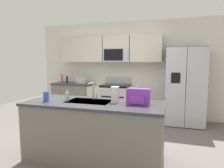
{
  "coord_description": "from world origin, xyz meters",
  "views": [
    {
      "loc": [
        1.24,
        -3.3,
        1.51
      ],
      "look_at": [
        0.03,
        0.6,
        1.05
      ],
      "focal_mm": 31.91,
      "sensor_mm": 36.0,
      "label": 1
    }
  ],
  "objects": [
    {
      "name": "soap_dispenser",
      "position": [
        -0.33,
        -0.59,
        0.97
      ],
      "size": [
        0.06,
        0.06,
        0.17
      ],
      "color": "#A5D8B2",
      "rests_on": "island_counter"
    },
    {
      "name": "back_counter",
      "position": [
        -1.51,
        1.8,
        0.45
      ],
      "size": [
        1.1,
        0.63,
        0.9
      ],
      "color": "slate",
      "rests_on": "ground"
    },
    {
      "name": "pepper_mill",
      "position": [
        -1.71,
        1.8,
        1.0
      ],
      "size": [
        0.05,
        0.05,
        0.2
      ],
      "primitive_type": "cylinder",
      "color": "black",
      "rests_on": "back_counter"
    },
    {
      "name": "kitchen_wall_unit",
      "position": [
        -0.14,
        2.08,
        1.47
      ],
      "size": [
        5.2,
        0.43,
        2.6
      ],
      "color": "silver",
      "rests_on": "ground"
    },
    {
      "name": "ground_plane",
      "position": [
        0.0,
        0.0,
        0.0
      ],
      "size": [
        9.0,
        9.0,
        0.0
      ],
      "primitive_type": "plane",
      "color": "#66605B",
      "rests_on": "ground"
    },
    {
      "name": "toaster",
      "position": [
        -1.23,
        1.75,
        0.99
      ],
      "size": [
        0.28,
        0.16,
        0.18
      ],
      "color": "#B7BABF",
      "rests_on": "back_counter"
    },
    {
      "name": "bottle_pink",
      "position": [
        -1.88,
        1.81,
        1.02
      ],
      "size": [
        0.07,
        0.07,
        0.25
      ],
      "primitive_type": "cylinder",
      "color": "#EA4C93",
      "rests_on": "back_counter"
    },
    {
      "name": "sink_faucet",
      "position": [
        0.01,
        -0.36,
        1.07
      ],
      "size": [
        0.08,
        0.21,
        0.28
      ],
      "color": "#B7BABF",
      "rests_on": "island_counter"
    },
    {
      "name": "paper_towel_roll",
      "position": [
        0.41,
        -0.49,
        1.02
      ],
      "size": [
        0.12,
        0.12,
        0.24
      ],
      "primitive_type": "cylinder",
      "color": "white",
      "rests_on": "island_counter"
    },
    {
      "name": "backpack",
      "position": [
        0.77,
        -0.5,
        1.02
      ],
      "size": [
        0.32,
        0.22,
        0.23
      ],
      "color": "purple",
      "rests_on": "island_counter"
    },
    {
      "name": "island_counter",
      "position": [
        0.1,
        -0.55,
        0.45
      ],
      "size": [
        2.1,
        0.87,
        0.9
      ],
      "color": "slate",
      "rests_on": "ground"
    },
    {
      "name": "refrigerator",
      "position": [
        1.51,
        1.73,
        0.93
      ],
      "size": [
        0.9,
        0.76,
        1.85
      ],
      "color": "#4C4F54",
      "rests_on": "ground"
    },
    {
      "name": "range_oven",
      "position": [
        -0.28,
        1.8,
        0.44
      ],
      "size": [
        1.36,
        0.61,
        1.1
      ],
      "color": "#B7BABF",
      "rests_on": "ground"
    },
    {
      "name": "drink_cup_blue",
      "position": [
        -0.61,
        -0.73,
        0.98
      ],
      "size": [
        0.08,
        0.08,
        0.28
      ],
      "color": "blue",
      "rests_on": "island_counter"
    }
  ]
}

